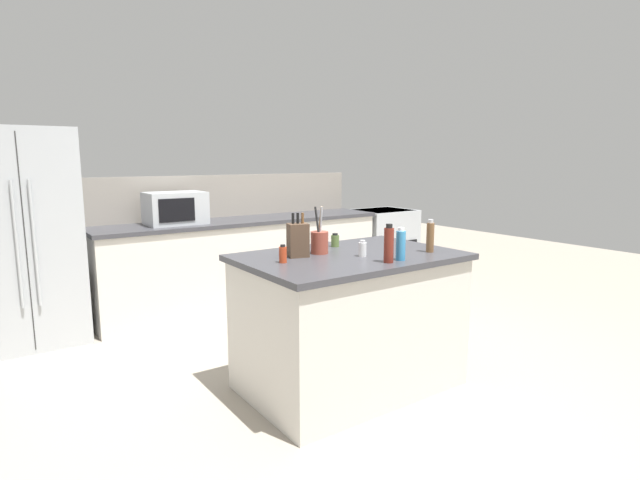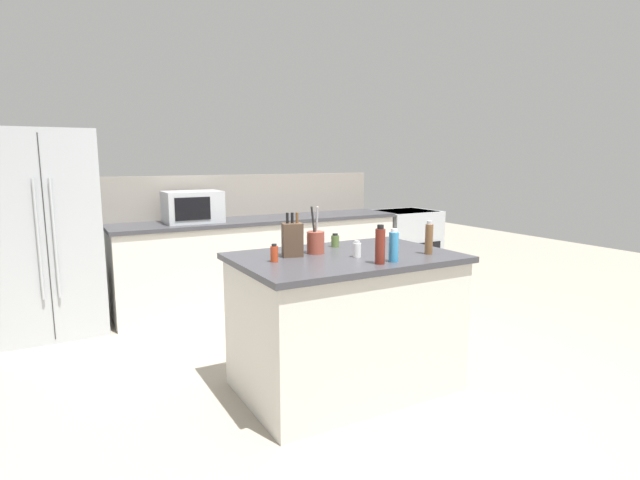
# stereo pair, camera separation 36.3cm
# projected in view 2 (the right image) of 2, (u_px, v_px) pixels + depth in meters

# --- Properties ---
(ground_plane) EXTENTS (14.00, 14.00, 0.00)m
(ground_plane) POSITION_uv_depth(u_px,v_px,m) (344.00, 386.00, 3.50)
(ground_plane) COLOR gray
(back_counter_run) EXTENTS (3.13, 0.66, 0.94)m
(back_counter_run) POSITION_uv_depth(u_px,v_px,m) (262.00, 261.00, 5.46)
(back_counter_run) COLOR beige
(back_counter_run) RESTS_ON ground_plane
(wall_backsplash) EXTENTS (3.09, 0.03, 0.46)m
(wall_backsplash) POSITION_uv_depth(u_px,v_px,m) (250.00, 195.00, 5.62)
(wall_backsplash) COLOR gray
(wall_backsplash) RESTS_ON back_counter_run
(kitchen_island) EXTENTS (1.46, 0.98, 0.94)m
(kitchen_island) POSITION_uv_depth(u_px,v_px,m) (345.00, 322.00, 3.42)
(kitchen_island) COLOR beige
(kitchen_island) RESTS_ON ground_plane
(refrigerator) EXTENTS (0.88, 0.75, 1.83)m
(refrigerator) POSITION_uv_depth(u_px,v_px,m) (46.00, 234.00, 4.45)
(refrigerator) COLOR #ADB2B7
(refrigerator) RESTS_ON ground_plane
(range_oven) EXTENTS (0.76, 0.65, 0.92)m
(range_oven) POSITION_uv_depth(u_px,v_px,m) (405.00, 246.00, 6.41)
(range_oven) COLOR #ADB2B7
(range_oven) RESTS_ON ground_plane
(microwave) EXTENTS (0.56, 0.39, 0.32)m
(microwave) POSITION_uv_depth(u_px,v_px,m) (193.00, 207.00, 5.00)
(microwave) COLOR #ADB2B7
(microwave) RESTS_ON back_counter_run
(knife_block) EXTENTS (0.15, 0.13, 0.29)m
(knife_block) POSITION_uv_depth(u_px,v_px,m) (292.00, 239.00, 3.27)
(knife_block) COLOR #4C3828
(knife_block) RESTS_ON kitchen_island
(utensil_crock) EXTENTS (0.12, 0.12, 0.32)m
(utensil_crock) POSITION_uv_depth(u_px,v_px,m) (316.00, 241.00, 3.38)
(utensil_crock) COLOR brown
(utensil_crock) RESTS_ON kitchen_island
(spice_jar_oregano) EXTENTS (0.06, 0.06, 0.10)m
(spice_jar_oregano) POSITION_uv_depth(u_px,v_px,m) (335.00, 241.00, 3.63)
(spice_jar_oregano) COLOR #567038
(spice_jar_oregano) RESTS_ON kitchen_island
(salt_shaker) EXTENTS (0.05, 0.05, 0.11)m
(salt_shaker) POSITION_uv_depth(u_px,v_px,m) (357.00, 250.00, 3.26)
(salt_shaker) COLOR silver
(salt_shaker) RESTS_ON kitchen_island
(vinegar_bottle) EXTENTS (0.06, 0.06, 0.24)m
(vinegar_bottle) POSITION_uv_depth(u_px,v_px,m) (380.00, 246.00, 3.04)
(vinegar_bottle) COLOR maroon
(vinegar_bottle) RESTS_ON kitchen_island
(pepper_grinder) EXTENTS (0.05, 0.05, 0.23)m
(pepper_grinder) POSITION_uv_depth(u_px,v_px,m) (429.00, 239.00, 3.35)
(pepper_grinder) COLOR brown
(pepper_grinder) RESTS_ON kitchen_island
(spice_jar_paprika) EXTENTS (0.05, 0.05, 0.11)m
(spice_jar_paprika) POSITION_uv_depth(u_px,v_px,m) (274.00, 253.00, 3.11)
(spice_jar_paprika) COLOR #B73D1E
(spice_jar_paprika) RESTS_ON kitchen_island
(dish_soap_bottle) EXTENTS (0.06, 0.06, 0.21)m
(dish_soap_bottle) POSITION_uv_depth(u_px,v_px,m) (394.00, 246.00, 3.10)
(dish_soap_bottle) COLOR #3384BC
(dish_soap_bottle) RESTS_ON kitchen_island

